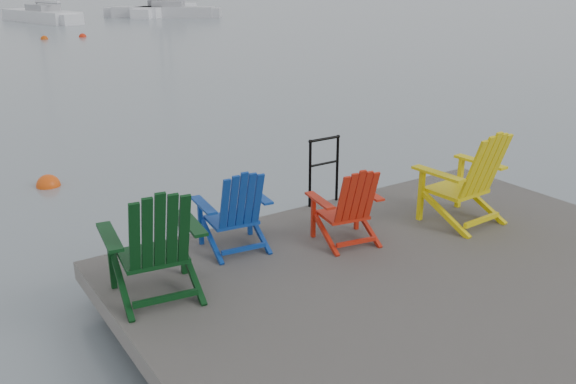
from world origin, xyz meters
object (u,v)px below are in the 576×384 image
chair_yellow (468,177)px  sailboat_near (41,17)px  chair_red (348,205)px  chair_blue (235,209)px  buoy_a (49,186)px  buoy_d (44,39)px  sailboat_mid (165,11)px  buoy_c (83,37)px  handrail (324,164)px  chair_green (155,242)px  sailboat_far (164,12)px

chair_yellow → sailboat_near: (4.71, 43.69, -0.73)m
chair_red → sailboat_near: sailboat_near is taller
chair_blue → buoy_a: 5.06m
sailboat_near → buoy_d: 13.28m
chair_yellow → sailboat_near: sailboat_near is taller
sailboat_mid → buoy_c: size_ratio=28.76×
handrail → buoy_c: size_ratio=2.19×
chair_green → chair_yellow: chair_yellow is taller
sailboat_far → buoy_d: (-12.29, -12.98, -0.36)m
chair_yellow → buoy_d: (1.94, 30.70, -1.09)m
chair_red → buoy_d: 30.60m
buoy_c → chair_red: bearing=-100.4°
buoy_a → buoy_c: size_ratio=0.96×
handrail → sailboat_mid: sailboat_mid is taller
chair_green → sailboat_near: (8.52, 43.37, -0.71)m
chair_blue → sailboat_near: sailboat_near is taller
chair_green → chair_yellow: 3.83m
sailboat_far → chair_yellow: bearing=-163.1°
chair_blue → chair_red: size_ratio=1.04×
sailboat_far → buoy_a: bearing=-170.3°
buoy_a → buoy_c: 26.20m
chair_blue → buoy_d: bearing=87.9°
chair_yellow → sailboat_mid: sailboat_mid is taller
handrail → sailboat_far: size_ratio=0.08×
chair_yellow → buoy_a: 6.86m
chair_green → buoy_d: chair_green is taller
handrail → chair_blue: bearing=-159.4°
chair_blue → buoy_d: (4.64, 29.86, -0.98)m
handrail → buoy_c: bearing=80.2°
handrail → buoy_d: handrail is taller
handrail → chair_green: size_ratio=0.80×
handrail → sailboat_mid: 47.28m
handrail → sailboat_far: bearing=70.1°
chair_blue → chair_yellow: size_ratio=0.81×
chair_yellow → sailboat_mid: 48.32m
chair_yellow → sailboat_near: 43.95m
chair_red → sailboat_near: 43.83m
handrail → buoy_d: 29.41m
sailboat_near → buoy_d: bearing=-116.9°
chair_red → chair_green: bearing=-170.4°
chair_yellow → sailboat_near: bearing=80.6°
buoy_d → chair_green: bearing=-100.7°
buoy_a → chair_green: bearing=-91.9°
sailboat_near → sailboat_mid: bearing=-3.3°
sailboat_mid → buoy_d: 20.15m
chair_red → chair_yellow: bearing=-1.6°
chair_blue → buoy_c: (6.70, 29.93, -0.98)m
chair_green → buoy_d: 30.94m
chair_blue → chair_yellow: (2.70, -0.85, 0.11)m
chair_yellow → buoy_c: 31.06m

